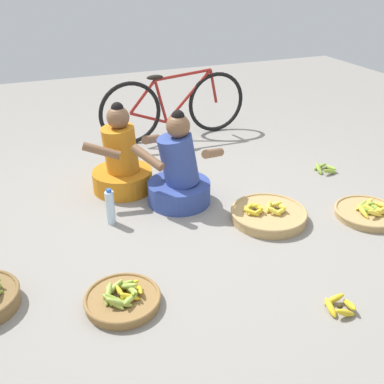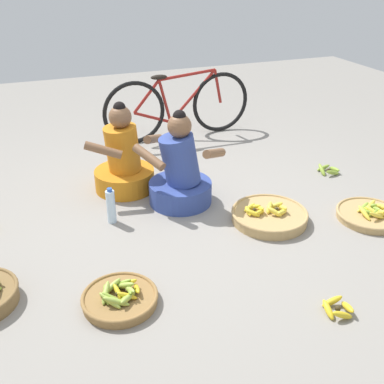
{
  "view_description": "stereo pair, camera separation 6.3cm",
  "coord_description": "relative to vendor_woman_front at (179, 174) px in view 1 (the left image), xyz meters",
  "views": [
    {
      "loc": [
        -1.07,
        -2.87,
        1.85
      ],
      "look_at": [
        0.0,
        -0.2,
        0.35
      ],
      "focal_mm": 42.87,
      "sensor_mm": 36.0,
      "label": 1
    },
    {
      "loc": [
        -1.01,
        -2.9,
        1.85
      ],
      "look_at": [
        0.0,
        -0.2,
        0.35
      ],
      "focal_mm": 42.87,
      "sensor_mm": 36.0,
      "label": 2
    }
  ],
  "objects": [
    {
      "name": "loose_bananas_near_vendor",
      "position": [
        1.5,
        0.05,
        -0.22
      ],
      "size": [
        0.18,
        0.18,
        0.1
      ],
      "color": "#8CAD38",
      "rests_on": "ground"
    },
    {
      "name": "water_bottle",
      "position": [
        -0.6,
        -0.12,
        -0.12
      ],
      "size": [
        0.07,
        0.07,
        0.29
      ],
      "color": "silver",
      "rests_on": "ground"
    },
    {
      "name": "bicycle_leaning",
      "position": [
        0.49,
        1.46,
        0.1
      ],
      "size": [
        1.7,
        0.11,
        0.73
      ],
      "color": "black",
      "rests_on": "ground"
    },
    {
      "name": "loose_bananas_front_left",
      "position": [
        0.41,
        -1.58,
        -0.22
      ],
      "size": [
        0.18,
        0.18,
        0.09
      ],
      "color": "gold",
      "rests_on": "ground"
    },
    {
      "name": "banana_basket_mid_right",
      "position": [
        1.3,
        -0.78,
        -0.21
      ],
      "size": [
        0.52,
        0.52,
        0.14
      ],
      "color": "tan",
      "rests_on": "ground"
    },
    {
      "name": "ground_plane",
      "position": [
        -0.08,
        -0.3,
        -0.25
      ],
      "size": [
        10.0,
        10.0,
        0.0
      ],
      "primitive_type": "plane",
      "color": "gray"
    },
    {
      "name": "vendor_woman_behind",
      "position": [
        -0.38,
        0.4,
        -0.0
      ],
      "size": [
        0.72,
        0.52,
        0.79
      ],
      "color": "orange",
      "rests_on": "ground"
    },
    {
      "name": "banana_basket_back_right",
      "position": [
        0.54,
        -0.53,
        -0.2
      ],
      "size": [
        0.59,
        0.59,
        0.15
      ],
      "color": "tan",
      "rests_on": "ground"
    },
    {
      "name": "vendor_woman_front",
      "position": [
        0.0,
        0.0,
        0.0
      ],
      "size": [
        0.75,
        0.53,
        0.8
      ],
      "color": "#334793",
      "rests_on": "ground"
    },
    {
      "name": "banana_basket_front_center",
      "position": [
        -0.75,
        -1.06,
        -0.21
      ],
      "size": [
        0.46,
        0.46,
        0.14
      ],
      "color": "olive",
      "rests_on": "ground"
    }
  ]
}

